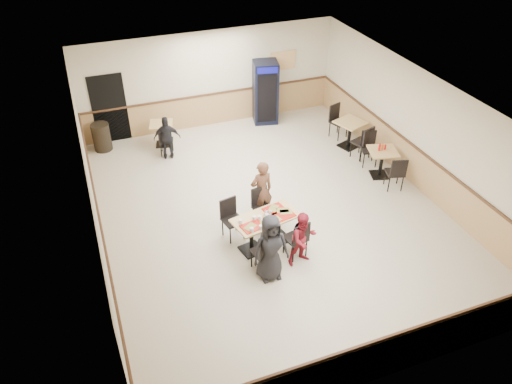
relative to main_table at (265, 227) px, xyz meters
name	(u,v)px	position (x,y,z in m)	size (l,w,h in m)	color
ground	(271,211)	(0.59, 1.11, -0.52)	(10.00, 10.00, 0.00)	beige
room_shell	(295,132)	(2.37, 3.66, 0.06)	(10.00, 10.00, 10.00)	silver
main_table	(265,227)	(0.00, 0.00, 0.00)	(1.57, 1.01, 0.78)	black
main_chairs	(263,228)	(-0.05, -0.01, -0.02)	(1.61, 1.93, 0.99)	black
diner_woman_left	(270,248)	(-0.28, -0.96, 0.25)	(0.75, 0.49, 1.54)	black
diner_woman_right	(303,239)	(0.54, -0.79, 0.12)	(0.62, 0.48, 1.27)	maroon
diner_man_opposite	(261,191)	(0.28, 0.96, 0.26)	(0.57, 0.37, 1.56)	brown
lone_diner	(167,138)	(-1.19, 4.51, 0.12)	(0.75, 0.31, 1.28)	black
tabletop_clutter	(268,217)	(0.03, -0.05, 0.28)	(1.30, 0.82, 0.12)	#AE150B
side_table_near	(382,159)	(3.96, 1.55, 0.00)	(0.90, 0.90, 0.78)	black
side_table_near_chair_south	(395,172)	(3.96, 0.92, -0.02)	(0.46, 0.46, 0.99)	black
side_table_near_chair_north	(369,149)	(3.96, 2.17, -0.02)	(0.46, 0.46, 0.99)	black
side_table_far	(350,130)	(3.95, 3.25, 0.03)	(0.98, 0.98, 0.82)	black
side_table_far_chair_south	(361,141)	(3.95, 2.59, 0.00)	(0.48, 0.48, 1.04)	black
side_table_far_chair_north	(339,121)	(3.95, 3.90, 0.00)	(0.48, 0.48, 1.04)	black
condiment_caddy	(382,147)	(3.93, 1.60, 0.35)	(0.23, 0.06, 0.20)	red
back_table	(162,131)	(-1.19, 5.31, -0.05)	(0.80, 0.80, 0.71)	black
back_table_chair_lone	(166,140)	(-1.19, 4.75, -0.07)	(0.41, 0.41, 0.90)	black
pepsi_cooler	(265,92)	(2.25, 5.71, 0.47)	(0.89, 0.89, 1.98)	black
trash_bin	(102,137)	(-2.89, 5.66, -0.11)	(0.52, 0.52, 0.82)	black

